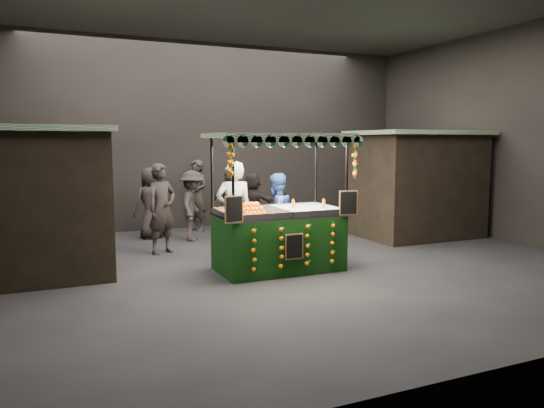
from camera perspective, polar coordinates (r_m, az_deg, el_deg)
name	(u,v)px	position (r m, az deg, el deg)	size (l,w,h in m)	color
ground	(280,265)	(9.88, 0.90, -6.78)	(12.00, 12.00, 0.00)	black
market_hall	(280,84)	(9.66, 0.94, 13.11)	(12.10, 10.10, 5.05)	black
neighbour_stall_left	(21,202)	(9.78, -25.92, 0.17)	(3.00, 2.20, 2.60)	black
neighbour_stall_right	(416,184)	(13.28, 15.61, 2.19)	(3.00, 2.20, 2.60)	black
juice_stall	(280,229)	(9.37, 0.89, -2.72)	(2.56, 1.51, 2.48)	black
vendor_grey	(234,211)	(10.10, -4.21, -0.83)	(0.77, 0.56, 1.96)	gray
vendor_blue	(276,215)	(10.58, 0.49, -1.18)	(1.01, 0.91, 1.70)	navy
shopper_0	(162,209)	(11.03, -12.06, -0.50)	(0.82, 0.72, 1.89)	black
shopper_1	(372,195)	(13.87, 11.02, 0.94)	(1.15, 1.09, 1.87)	#2E2925
shopper_2	(230,204)	(12.71, -4.65, -0.02)	(0.99, 0.48, 1.63)	#2A2422
shopper_3	(192,206)	(12.35, -8.78, -0.18)	(1.00, 1.24, 1.67)	black
shopper_4	(151,203)	(12.86, -13.20, 0.13)	(0.96, 0.75, 1.73)	black
shopper_5	(253,202)	(13.48, -2.12, 0.23)	(1.17, 1.45, 1.55)	black
shopper_6	(197,196)	(13.65, -8.30, 0.92)	(0.69, 0.81, 1.87)	#2B2723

